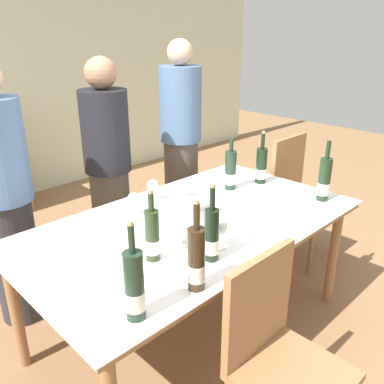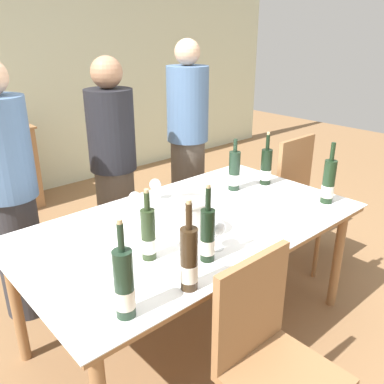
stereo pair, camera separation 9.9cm
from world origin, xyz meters
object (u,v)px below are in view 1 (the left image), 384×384
(wine_bottle_2, at_px, (230,171))
(chair_near_front, at_px, (277,348))
(wine_glass_0, at_px, (220,228))
(dining_table, at_px, (192,231))
(ice_bucket, at_px, (192,217))
(chair_right_end, at_px, (296,192))
(wine_bottle_1, at_px, (212,236))
(wine_bottle_6, at_px, (261,166))
(wine_glass_2, at_px, (134,200))
(wine_bottle_0, at_px, (134,287))
(wine_glass_1, at_px, (153,186))
(person_guest_right, at_px, (181,148))
(person_host, at_px, (5,201))
(wine_bottle_4, at_px, (152,236))
(wine_bottle_5, at_px, (196,260))
(wine_bottle_3, at_px, (324,180))
(person_guest_left, at_px, (109,173))

(wine_bottle_2, xyz_separation_m, chair_near_front, (-0.81, -0.96, -0.34))
(wine_bottle_2, height_order, wine_glass_0, wine_bottle_2)
(dining_table, distance_m, ice_bucket, 0.24)
(wine_glass_0, distance_m, chair_right_end, 1.47)
(wine_bottle_1, distance_m, wine_bottle_2, 0.92)
(wine_bottle_6, xyz_separation_m, chair_right_end, (0.48, -0.01, -0.32))
(wine_glass_2, bearing_deg, wine_bottle_0, -126.70)
(wine_glass_1, xyz_separation_m, chair_near_front, (-0.31, -1.16, -0.32))
(wine_bottle_1, distance_m, wine_glass_0, 0.12)
(wine_glass_1, relative_size, person_guest_right, 0.08)
(wine_bottle_1, height_order, person_guest_right, person_guest_right)
(wine_bottle_6, relative_size, wine_glass_2, 2.67)
(person_host, bearing_deg, wine_glass_1, -34.17)
(ice_bucket, relative_size, wine_bottle_6, 0.56)
(wine_bottle_6, height_order, wine_glass_1, wine_bottle_6)
(ice_bucket, bearing_deg, wine_glass_1, 72.99)
(wine_bottle_4, xyz_separation_m, chair_near_front, (0.14, -0.62, -0.34))
(chair_right_end, relative_size, person_guest_right, 0.58)
(wine_bottle_2, xyz_separation_m, wine_glass_1, (-0.50, 0.21, -0.03))
(wine_bottle_1, distance_m, person_guest_right, 1.56)
(wine_bottle_6, bearing_deg, wine_bottle_1, -155.41)
(chair_right_end, bearing_deg, wine_bottle_0, -165.17)
(person_host, height_order, person_guest_right, person_guest_right)
(wine_glass_2, bearing_deg, wine_glass_0, -83.81)
(wine_bottle_5, xyz_separation_m, person_host, (-0.26, 1.34, -0.07))
(wine_bottle_3, xyz_separation_m, wine_glass_2, (-0.99, 0.65, -0.04))
(wine_glass_0, bearing_deg, wine_glass_1, 77.95)
(wine_glass_0, distance_m, wine_glass_2, 0.61)
(wine_glass_2, bearing_deg, wine_bottle_4, -117.29)
(wine_glass_0, xyz_separation_m, person_guest_left, (0.16, 1.21, -0.06))
(wine_bottle_2, xyz_separation_m, wine_bottle_5, (-0.97, -0.64, 0.01))
(chair_right_end, height_order, person_host, person_host)
(ice_bucket, xyz_separation_m, wine_bottle_5, (-0.31, -0.35, 0.02))
(wine_bottle_0, distance_m, wine_bottle_4, 0.42)
(wine_bottle_1, height_order, wine_glass_0, wine_bottle_1)
(wine_bottle_5, distance_m, wine_glass_2, 0.80)
(wine_glass_0, relative_size, chair_near_front, 0.17)
(dining_table, height_order, person_guest_left, person_guest_left)
(wine_bottle_2, xyz_separation_m, person_host, (-1.22, 0.70, -0.06))
(ice_bucket, relative_size, wine_bottle_4, 0.59)
(wine_bottle_3, bearing_deg, wine_glass_0, 176.94)
(wine_bottle_3, height_order, wine_bottle_4, wine_bottle_3)
(chair_near_front, distance_m, person_guest_left, 1.73)
(wine_bottle_4, relative_size, wine_glass_1, 2.50)
(wine_bottle_3, xyz_separation_m, wine_glass_1, (-0.77, 0.74, -0.03))
(wine_bottle_1, height_order, person_guest_left, person_guest_left)
(wine_bottle_1, bearing_deg, ice_bucket, 66.83)
(person_guest_left, bearing_deg, wine_bottle_5, -109.47)
(wine_bottle_6, height_order, person_host, person_host)
(wine_bottle_2, relative_size, wine_bottle_5, 0.87)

